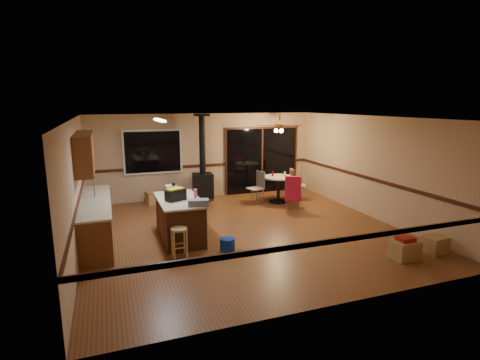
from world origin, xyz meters
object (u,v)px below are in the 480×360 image
chair_right (293,181)px  box_corner_a (405,250)px  bar_stool (179,242)px  toolbox_grey (198,203)px  kitchen_island (180,219)px  wood_stove (203,177)px  dining_table (278,185)px  box_corner_b (435,244)px  chair_near (293,189)px  blue_bucket (227,244)px  toolbox_black (176,195)px  box_under_window (155,198)px  chair_left (258,183)px

chair_right → box_corner_a: bearing=-90.9°
bar_stool → toolbox_grey: bearing=33.0°
kitchen_island → toolbox_grey: toolbox_grey is taller
box_corner_a → wood_stove: bearing=114.3°
dining_table → box_corner_b: dining_table is taller
wood_stove → chair_near: 2.78m
blue_bucket → dining_table: (2.59, 3.05, 0.40)m
box_corner_b → dining_table: bearing=105.2°
toolbox_black → box_corner_b: 5.33m
wood_stove → chair_right: (2.59, -0.86, -0.13)m
toolbox_grey → dining_table: (3.09, 2.74, -0.43)m
wood_stove → kitchen_island: bearing=-113.1°
box_under_window → box_corner_b: (4.75, -5.58, -0.02)m
toolbox_grey → box_under_window: bearing=96.4°
toolbox_grey → dining_table: bearing=41.6°
dining_table → box_under_window: dining_table is taller
toolbox_grey → chair_right: 4.62m
toolbox_black → dining_table: size_ratio=0.46×
kitchen_island → dining_table: (3.36, 2.08, 0.08)m
chair_left → chair_near: (0.62, -0.99, 0.01)m
blue_bucket → box_corner_b: 4.12m
wood_stove → toolbox_black: bearing=-113.8°
toolbox_black → box_corner_b: toolbox_black is taller
chair_near → chair_right: 1.10m
dining_table → chair_left: size_ratio=1.76×
chair_right → box_corner_b: bearing=-81.3°
wood_stove → box_corner_b: size_ratio=6.00×
wood_stove → bar_stool: size_ratio=4.35×
kitchen_island → box_corner_b: 5.24m
toolbox_black → box_under_window: (-0.07, 3.19, -0.83)m
box_corner_b → kitchen_island: bearing=151.6°
wood_stove → toolbox_black: 3.44m
chair_near → kitchen_island: bearing=-160.3°
kitchen_island → chair_right: 4.46m
box_corner_b → box_under_window: bearing=130.4°
chair_left → box_corner_b: 5.05m
blue_bucket → chair_right: size_ratio=0.43×
wood_stove → toolbox_grey: size_ratio=6.12×
toolbox_grey → chair_left: (2.49, 2.86, -0.38)m
wood_stove → box_corner_a: wood_stove is taller
bar_stool → toolbox_black: bearing=82.7°
chair_left → chair_right: same height
wood_stove → blue_bucket: 4.11m
box_corner_a → box_corner_b: size_ratio=1.12×
toolbox_black → dining_table: (3.44, 2.17, -0.48)m
blue_bucket → box_corner_a: bearing=-26.8°
toolbox_grey → dining_table: 4.15m
blue_bucket → dining_table: bearing=49.7°
chair_near → box_corner_b: size_ratio=1.67×
bar_stool → blue_bucket: 0.98m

